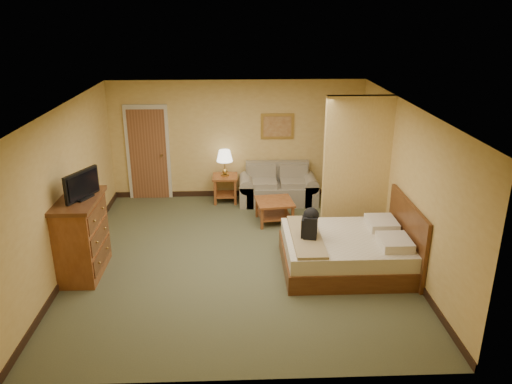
{
  "coord_description": "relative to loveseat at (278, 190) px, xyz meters",
  "views": [
    {
      "loc": [
        -0.02,
        -7.63,
        4.03
      ],
      "look_at": [
        0.31,
        0.6,
        0.97
      ],
      "focal_mm": 35.0,
      "sensor_mm": 36.0,
      "label": 1
    }
  ],
  "objects": [
    {
      "name": "backpack",
      "position": [
        0.26,
        -3.05,
        0.56
      ],
      "size": [
        0.26,
        0.34,
        0.53
      ],
      "rotation": [
        0.0,
        0.0,
        -0.21
      ],
      "color": "black",
      "rests_on": "bed"
    },
    {
      "name": "bed",
      "position": [
        0.94,
        -2.99,
        0.03
      ],
      "size": [
        2.07,
        1.76,
        1.14
      ],
      "color": "#4F2812",
      "rests_on": "floor"
    },
    {
      "name": "floor",
      "position": [
        -0.87,
        -2.57,
        -0.28
      ],
      "size": [
        6.0,
        6.0,
        0.0
      ],
      "primitive_type": "plane",
      "color": "#4E5134",
      "rests_on": "ground"
    },
    {
      "name": "loveseat",
      "position": [
        0.0,
        0.0,
        0.0
      ],
      "size": [
        1.69,
        0.78,
        0.85
      ],
      "color": "gray",
      "rests_on": "floor"
    },
    {
      "name": "dresser",
      "position": [
        -3.35,
        -2.98,
        0.37
      ],
      "size": [
        0.63,
        1.2,
        1.28
      ],
      "color": "brown",
      "rests_on": "floor"
    },
    {
      "name": "coffee_table",
      "position": [
        -0.16,
        -1.09,
        0.05
      ],
      "size": [
        0.78,
        0.78,
        0.45
      ],
      "rotation": [
        0.0,
        0.0,
        0.12
      ],
      "color": "brown",
      "rests_on": "floor"
    },
    {
      "name": "table_lamp",
      "position": [
        -1.15,
        0.08,
        0.75
      ],
      "size": [
        0.35,
        0.35,
        0.57
      ],
      "color": "#AC883F",
      "rests_on": "side_table"
    },
    {
      "name": "right_wall",
      "position": [
        1.88,
        -2.57,
        1.02
      ],
      "size": [
        0.02,
        6.0,
        2.6
      ],
      "primitive_type": "cube",
      "color": "#D9B15C",
      "rests_on": "floor"
    },
    {
      "name": "door",
      "position": [
        -2.82,
        0.39,
        0.76
      ],
      "size": [
        0.94,
        0.16,
        2.1
      ],
      "color": "beige",
      "rests_on": "floor"
    },
    {
      "name": "ceiling",
      "position": [
        -0.87,
        -2.57,
        2.32
      ],
      "size": [
        6.0,
        6.0,
        0.0
      ],
      "primitive_type": "plane",
      "rotation": [
        3.14,
        0.0,
        0.0
      ],
      "color": "white",
      "rests_on": "back_wall"
    },
    {
      "name": "back_wall",
      "position": [
        -0.87,
        0.43,
        1.02
      ],
      "size": [
        5.5,
        0.02,
        2.6
      ],
      "primitive_type": "cube",
      "color": "#D9B15C",
      "rests_on": "floor"
    },
    {
      "name": "wall_picture",
      "position": [
        0.0,
        0.4,
        1.32
      ],
      "size": [
        0.72,
        0.04,
        0.56
      ],
      "color": "#B78E3F",
      "rests_on": "back_wall"
    },
    {
      "name": "baseboard",
      "position": [
        -0.87,
        0.42,
        -0.22
      ],
      "size": [
        5.5,
        0.02,
        0.12
      ],
      "primitive_type": "cube",
      "color": "black",
      "rests_on": "floor"
    },
    {
      "name": "side_table",
      "position": [
        -1.15,
        0.08,
        0.11
      ],
      "size": [
        0.54,
        0.54,
        0.59
      ],
      "color": "brown",
      "rests_on": "floor"
    },
    {
      "name": "tv",
      "position": [
        -3.25,
        -2.98,
        1.21
      ],
      "size": [
        0.34,
        0.68,
        0.44
      ],
      "rotation": [
        0.0,
        0.0,
        -0.42
      ],
      "color": "black",
      "rests_on": "dresser"
    },
    {
      "name": "partition",
      "position": [
        1.28,
        -1.65,
        1.02
      ],
      "size": [
        1.2,
        0.15,
        2.6
      ],
      "primitive_type": "cube",
      "color": "#D9B15C",
      "rests_on": "floor"
    },
    {
      "name": "left_wall",
      "position": [
        -3.62,
        -2.57,
        1.02
      ],
      "size": [
        0.02,
        6.0,
        2.6
      ],
      "primitive_type": "cube",
      "color": "#D9B15C",
      "rests_on": "floor"
    }
  ]
}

